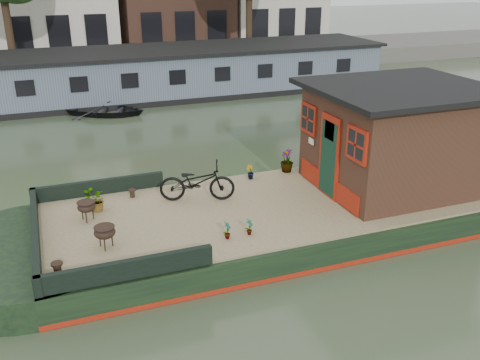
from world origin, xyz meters
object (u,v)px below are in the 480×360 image
object	(u,v)px
potted_plant_a	(227,230)
dinghy	(107,107)
brazier_front	(105,237)
cabin	(396,136)
brazier_rear	(87,211)
bicycle	(197,182)

from	to	relation	value
potted_plant_a	dinghy	size ratio (longest dim) A/B	0.12
brazier_front	cabin	bearing A→B (deg)	5.88
brazier_rear	dinghy	bearing A→B (deg)	80.53
bicycle	potted_plant_a	xyz separation A→B (m)	(0.02, -1.98, -0.26)
cabin	potted_plant_a	size ratio (longest dim) A/B	10.84
cabin	brazier_rear	world-z (taller)	cabin
cabin	dinghy	bearing A→B (deg)	114.60
bicycle	brazier_rear	bearing A→B (deg)	112.55
cabin	brazier_rear	bearing A→B (deg)	175.17
bicycle	potted_plant_a	bearing A→B (deg)	-161.44
potted_plant_a	cabin	bearing A→B (deg)	14.37
brazier_rear	cabin	bearing A→B (deg)	-4.83
bicycle	dinghy	distance (m)	10.75
cabin	dinghy	distance (m)	12.74
cabin	brazier_front	xyz separation A→B (m)	(-6.88, -0.71, -1.01)
brazier_rear	brazier_front	bearing A→B (deg)	-81.23
cabin	potted_plant_a	xyz separation A→B (m)	(-4.63, -1.19, -1.04)
dinghy	cabin	bearing A→B (deg)	-126.78
cabin	brazier_rear	xyz separation A→B (m)	(-7.08, 0.60, -1.01)
cabin	bicycle	size ratio (longest dim) A/B	2.37
cabin	brazier_front	size ratio (longest dim) A/B	8.99
potted_plant_a	brazier_front	xyz separation A→B (m)	(-2.26, 0.48, 0.04)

